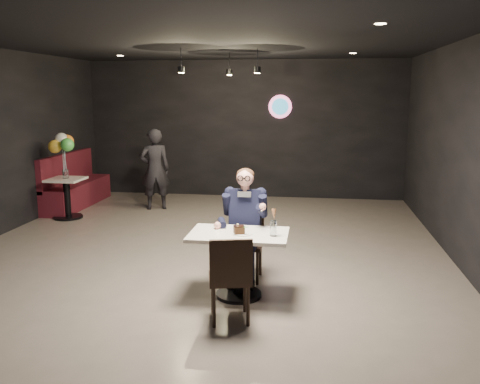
% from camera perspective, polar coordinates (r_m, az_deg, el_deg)
% --- Properties ---
extents(floor, '(9.00, 9.00, 0.00)m').
position_cam_1_polar(floor, '(7.22, -4.57, -7.47)').
color(floor, slate).
rests_on(floor, ground).
extents(wall_sign, '(0.50, 0.06, 0.50)m').
position_cam_1_polar(wall_sign, '(11.17, 4.53, 9.53)').
color(wall_sign, pink).
rests_on(wall_sign, floor).
extents(pendant_lights, '(1.40, 1.20, 0.36)m').
position_cam_1_polar(pendant_lights, '(8.83, -1.88, 14.89)').
color(pendant_lights, black).
rests_on(pendant_lights, floor).
extents(main_table, '(1.10, 0.70, 0.75)m').
position_cam_1_polar(main_table, '(5.81, -0.14, -8.18)').
color(main_table, white).
rests_on(main_table, floor).
extents(chair_far, '(0.42, 0.46, 0.92)m').
position_cam_1_polar(chair_far, '(6.30, 0.60, -5.82)').
color(chair_far, black).
rests_on(chair_far, floor).
extents(chair_near, '(0.51, 0.54, 0.92)m').
position_cam_1_polar(chair_near, '(5.21, -1.15, -9.49)').
color(chair_near, black).
rests_on(chair_near, floor).
extents(seated_man, '(0.60, 0.80, 1.44)m').
position_cam_1_polar(seated_man, '(6.23, 0.61, -3.53)').
color(seated_man, black).
rests_on(seated_man, floor).
extents(dessert_plate, '(0.22, 0.22, 0.01)m').
position_cam_1_polar(dessert_plate, '(5.64, 0.35, -4.72)').
color(dessert_plate, white).
rests_on(dessert_plate, main_table).
extents(cake_slice, '(0.14, 0.12, 0.08)m').
position_cam_1_polar(cake_slice, '(5.62, -0.10, -4.28)').
color(cake_slice, black).
rests_on(cake_slice, dessert_plate).
extents(mint_leaf, '(0.06, 0.04, 0.01)m').
position_cam_1_polar(mint_leaf, '(5.58, 0.64, -3.96)').
color(mint_leaf, green).
rests_on(mint_leaf, cake_slice).
extents(sundae_glass, '(0.08, 0.08, 0.17)m').
position_cam_1_polar(sundae_glass, '(5.58, 3.76, -4.09)').
color(sundae_glass, silver).
rests_on(sundae_glass, main_table).
extents(wafer_cone, '(0.07, 0.07, 0.12)m').
position_cam_1_polar(wafer_cone, '(5.56, 3.85, -2.50)').
color(wafer_cone, '#B47849').
rests_on(wafer_cone, sundae_glass).
extents(booth_bench, '(0.54, 2.17, 1.08)m').
position_cam_1_polar(booth_bench, '(10.90, -17.93, 1.29)').
color(booth_bench, '#4A101B').
rests_on(booth_bench, floor).
extents(side_table, '(0.61, 0.61, 0.76)m').
position_cam_1_polar(side_table, '(9.92, -18.84, -0.65)').
color(side_table, white).
rests_on(side_table, floor).
extents(balloon_vase, '(0.11, 0.11, 0.16)m').
position_cam_1_polar(balloon_vase, '(9.85, -19.00, 1.93)').
color(balloon_vase, silver).
rests_on(balloon_vase, side_table).
extents(balloon_bunch, '(0.44, 0.44, 0.72)m').
position_cam_1_polar(balloon_bunch, '(9.79, -19.16, 4.42)').
color(balloon_bunch, gold).
rests_on(balloon_bunch, balloon_vase).
extents(passerby, '(0.68, 0.57, 1.61)m').
position_cam_1_polar(passerby, '(10.21, -9.52, 2.53)').
color(passerby, black).
rests_on(passerby, floor).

